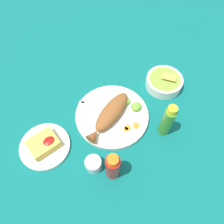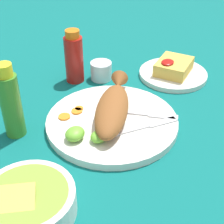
# 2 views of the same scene
# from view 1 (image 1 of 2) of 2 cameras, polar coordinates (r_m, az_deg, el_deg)

# --- Properties ---
(ground_plane) EXTENTS (4.00, 4.00, 0.00)m
(ground_plane) POSITION_cam_1_polar(r_m,az_deg,el_deg) (0.94, -0.00, -1.20)
(ground_plane) COLOR #0C605B
(main_plate) EXTENTS (0.31, 0.31, 0.02)m
(main_plate) POSITION_cam_1_polar(r_m,az_deg,el_deg) (0.93, -0.00, -0.92)
(main_plate) COLOR silver
(main_plate) RESTS_ON ground_plane
(fried_fish) EXTENTS (0.27, 0.14, 0.05)m
(fried_fish) POSITION_cam_1_polar(r_m,az_deg,el_deg) (0.90, -0.49, -0.47)
(fried_fish) COLOR brown
(fried_fish) RESTS_ON main_plate
(fork_near) EXTENTS (0.06, 0.18, 0.00)m
(fork_near) POSITION_cam_1_polar(r_m,az_deg,el_deg) (0.94, -4.77, 0.35)
(fork_near) COLOR silver
(fork_near) RESTS_ON main_plate
(fork_far) EXTENTS (0.15, 0.13, 0.00)m
(fork_far) POSITION_cam_1_polar(r_m,az_deg,el_deg) (0.96, -3.25, 2.56)
(fork_far) COLOR silver
(fork_far) RESTS_ON main_plate
(carrot_slice_near) EXTENTS (0.02, 0.02, 0.00)m
(carrot_slice_near) POSITION_cam_1_polar(r_m,az_deg,el_deg) (0.89, 3.47, -4.62)
(carrot_slice_near) COLOR orange
(carrot_slice_near) RESTS_ON main_plate
(carrot_slice_mid) EXTENTS (0.03, 0.03, 0.00)m
(carrot_slice_mid) POSITION_cam_1_polar(r_m,az_deg,el_deg) (0.89, 4.12, -4.07)
(carrot_slice_mid) COLOR orange
(carrot_slice_mid) RESTS_ON main_plate
(carrot_slice_far) EXTENTS (0.03, 0.03, 0.00)m
(carrot_slice_far) POSITION_cam_1_polar(r_m,az_deg,el_deg) (0.90, 6.32, -3.55)
(carrot_slice_far) COLOR orange
(carrot_slice_far) RESTS_ON main_plate
(carrot_slice_extra) EXTENTS (0.02, 0.02, 0.00)m
(carrot_slice_extra) POSITION_cam_1_polar(r_m,az_deg,el_deg) (0.94, 5.98, 0.80)
(carrot_slice_extra) COLOR orange
(carrot_slice_extra) RESTS_ON main_plate
(lime_wedge_main) EXTENTS (0.05, 0.04, 0.03)m
(lime_wedge_main) POSITION_cam_1_polar(r_m,az_deg,el_deg) (0.94, 6.35, 1.41)
(lime_wedge_main) COLOR #6BB233
(lime_wedge_main) RESTS_ON main_plate
(lime_wedge_side) EXTENTS (0.04, 0.03, 0.02)m
(lime_wedge_side) POSITION_cam_1_polar(r_m,az_deg,el_deg) (0.95, 3.61, 2.78)
(lime_wedge_side) COLOR #6BB233
(lime_wedge_side) RESTS_ON main_plate
(hot_sauce_bottle_red) EXTENTS (0.05, 0.05, 0.15)m
(hot_sauce_bottle_red) POSITION_cam_1_polar(r_m,az_deg,el_deg) (0.78, 0.20, -14.08)
(hot_sauce_bottle_red) COLOR #B21914
(hot_sauce_bottle_red) RESTS_ON ground_plane
(hot_sauce_bottle_green) EXTENTS (0.05, 0.05, 0.18)m
(hot_sauce_bottle_green) POSITION_cam_1_polar(r_m,az_deg,el_deg) (0.86, 14.25, -2.30)
(hot_sauce_bottle_green) COLOR #3D8428
(hot_sauce_bottle_green) RESTS_ON ground_plane
(salt_cup) EXTENTS (0.06, 0.06, 0.05)m
(salt_cup) POSITION_cam_1_polar(r_m,az_deg,el_deg) (0.83, -4.86, -13.47)
(salt_cup) COLOR silver
(salt_cup) RESTS_ON ground_plane
(side_plate_fries) EXTENTS (0.20, 0.20, 0.01)m
(side_plate_fries) POSITION_cam_1_polar(r_m,az_deg,el_deg) (0.91, -17.09, -8.52)
(side_plate_fries) COLOR silver
(side_plate_fries) RESTS_ON ground_plane
(fries_pile) EXTENTS (0.11, 0.09, 0.04)m
(fries_pile) POSITION_cam_1_polar(r_m,az_deg,el_deg) (0.89, -17.46, -7.87)
(fries_pile) COLOR gold
(fries_pile) RESTS_ON side_plate_fries
(guacamole_bowl) EXTENTS (0.17, 0.17, 0.06)m
(guacamole_bowl) POSITION_cam_1_polar(r_m,az_deg,el_deg) (1.04, 13.46, 7.71)
(guacamole_bowl) COLOR white
(guacamole_bowl) RESTS_ON ground_plane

